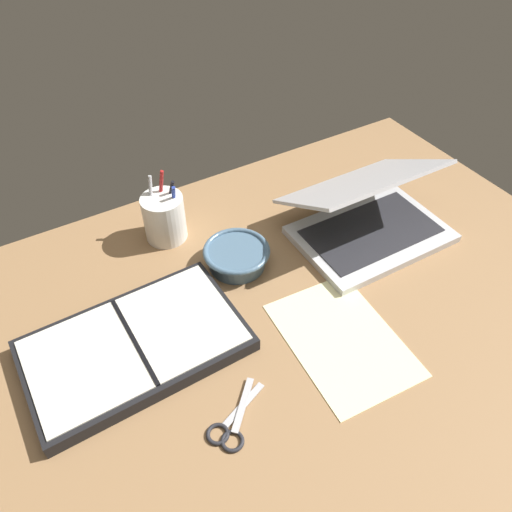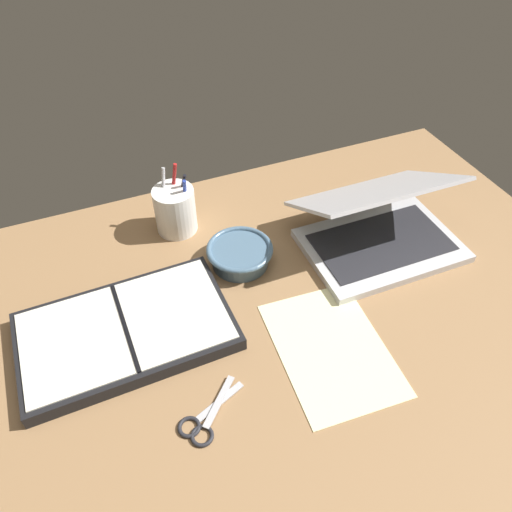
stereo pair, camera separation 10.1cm
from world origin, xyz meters
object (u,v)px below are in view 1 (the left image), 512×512
(planner, at_px, (135,345))
(pen_cup, at_px, (164,217))
(laptop, at_px, (367,216))
(bowl, at_px, (237,256))
(scissors, at_px, (230,429))

(planner, bearing_deg, pen_cup, 55.30)
(laptop, bearing_deg, bowl, 169.91)
(laptop, relative_size, bowl, 2.35)
(pen_cup, relative_size, scissors, 1.24)
(bowl, relative_size, pen_cup, 0.89)
(pen_cup, xyz_separation_m, planner, (-0.18, -0.27, -0.04))
(pen_cup, distance_m, planner, 0.32)
(laptop, xyz_separation_m, bowl, (-0.31, 0.06, -0.02))
(laptop, xyz_separation_m, pen_cup, (-0.40, 0.22, 0.01))
(planner, xyz_separation_m, scissors, (0.08, -0.23, -0.01))
(laptop, distance_m, pen_cup, 0.46)
(laptop, xyz_separation_m, scissors, (-0.50, -0.27, -0.04))
(bowl, bearing_deg, scissors, -120.68)
(laptop, distance_m, scissors, 0.57)
(laptop, height_order, planner, laptop)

